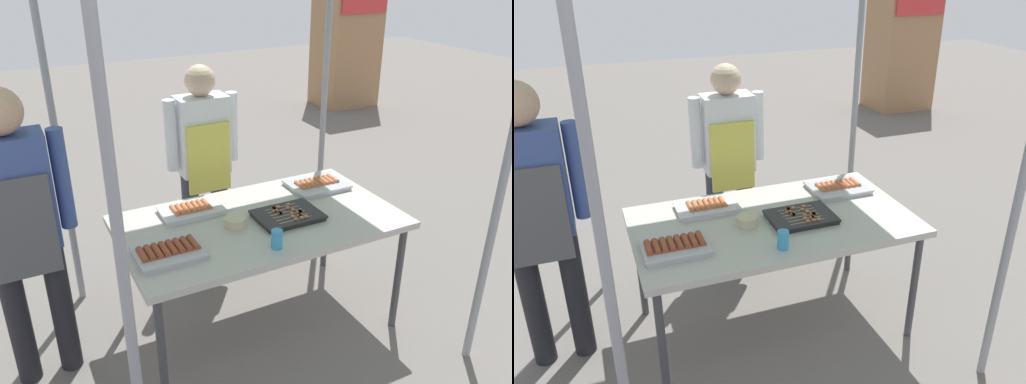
% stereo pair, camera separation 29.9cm
% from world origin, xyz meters
% --- Properties ---
extents(ground_plane, '(18.00, 18.00, 0.00)m').
position_xyz_m(ground_plane, '(0.00, 0.00, 0.00)').
color(ground_plane, '#66605B').
extents(stall_table, '(1.60, 0.90, 0.75)m').
position_xyz_m(stall_table, '(0.00, 0.00, 0.70)').
color(stall_table, '#B7B2A8').
rests_on(stall_table, ground).
extents(tray_grilled_sausages, '(0.36, 0.23, 0.05)m').
position_xyz_m(tray_grilled_sausages, '(-0.33, 0.25, 0.77)').
color(tray_grilled_sausages, silver).
rests_on(tray_grilled_sausages, stall_table).
extents(tray_meat_skewers, '(0.38, 0.27, 0.04)m').
position_xyz_m(tray_meat_skewers, '(0.15, -0.06, 0.77)').
color(tray_meat_skewers, black).
rests_on(tray_meat_skewers, stall_table).
extents(tray_pork_links, '(0.34, 0.27, 0.05)m').
position_xyz_m(tray_pork_links, '(-0.59, -0.14, 0.77)').
color(tray_pork_links, '#ADADB2').
rests_on(tray_pork_links, stall_table).
extents(tray_spring_rolls, '(0.37, 0.29, 0.05)m').
position_xyz_m(tray_spring_rolls, '(0.53, 0.22, 0.77)').
color(tray_spring_rolls, '#ADADB2').
rests_on(tray_spring_rolls, stall_table).
extents(condiment_bowl, '(0.12, 0.12, 0.06)m').
position_xyz_m(condiment_bowl, '(-0.16, -0.02, 0.78)').
color(condiment_bowl, '#BFB28C').
rests_on(condiment_bowl, stall_table).
extents(drink_cup_near_edge, '(0.06, 0.06, 0.10)m').
position_xyz_m(drink_cup_near_edge, '(-0.07, -0.32, 0.80)').
color(drink_cup_near_edge, '#338CBF').
rests_on(drink_cup_near_edge, stall_table).
extents(vendor_woman, '(0.52, 0.22, 1.49)m').
position_xyz_m(vendor_woman, '(-0.03, 0.80, 0.88)').
color(vendor_woman, '#333842').
rests_on(vendor_woman, ground).
extents(customer_nearby, '(0.52, 0.23, 1.62)m').
position_xyz_m(customer_nearby, '(-1.23, 0.16, 0.96)').
color(customer_nearby, black).
rests_on(customer_nearby, ground).
extents(neighbor_stall_right, '(0.82, 0.73, 1.92)m').
position_xyz_m(neighbor_stall_right, '(3.54, 4.08, 0.96)').
color(neighbor_stall_right, '#9E724C').
rests_on(neighbor_stall_right, ground).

